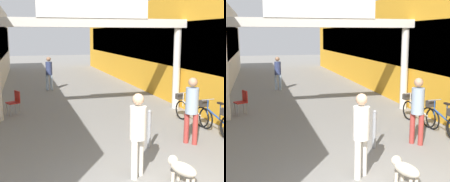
% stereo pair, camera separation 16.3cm
% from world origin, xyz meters
% --- Properties ---
extents(storefront_right, '(3.00, 26.00, 4.56)m').
position_xyz_m(storefront_right, '(5.09, 11.00, 2.28)').
color(storefront_right, gold).
rests_on(storefront_right, ground_plane).
extents(arcade_sign_gateway, '(7.40, 0.47, 4.13)m').
position_xyz_m(arcade_sign_gateway, '(0.00, 6.27, 2.91)').
color(arcade_sign_gateway, beige).
rests_on(arcade_sign_gateway, ground_plane).
extents(pedestrian_with_dog, '(0.48, 0.48, 1.77)m').
position_xyz_m(pedestrian_with_dog, '(-0.28, 0.94, 1.02)').
color(pedestrian_with_dog, silver).
rests_on(pedestrian_with_dog, ground_plane).
extents(pedestrian_companion, '(0.48, 0.48, 1.82)m').
position_xyz_m(pedestrian_companion, '(1.81, 2.43, 1.05)').
color(pedestrian_companion, '#99332D').
rests_on(pedestrian_companion, ground_plane).
extents(pedestrian_carrying_crate, '(0.44, 0.44, 1.77)m').
position_xyz_m(pedestrian_carrying_crate, '(-1.18, 11.84, 1.02)').
color(pedestrian_carrying_crate, '#A5BFE0').
rests_on(pedestrian_carrying_crate, ground_plane).
extents(dog_on_leash, '(0.47, 0.74, 0.52)m').
position_xyz_m(dog_on_leash, '(0.45, 0.42, 0.32)').
color(dog_on_leash, beige).
rests_on(dog_on_leash, ground_plane).
extents(bicycle_blue_second, '(0.46, 1.69, 0.98)m').
position_xyz_m(bicycle_blue_second, '(2.99, 3.09, 0.44)').
color(bicycle_blue_second, black).
rests_on(bicycle_blue_second, ground_plane).
extents(bicycle_silver_third, '(0.46, 1.68, 0.98)m').
position_xyz_m(bicycle_silver_third, '(2.84, 4.31, 0.44)').
color(bicycle_silver_third, black).
rests_on(bicycle_silver_third, ground_plane).
extents(bollard_post_metal, '(0.10, 0.10, 1.03)m').
position_xyz_m(bollard_post_metal, '(0.61, 2.45, 0.52)').
color(bollard_post_metal, gray).
rests_on(bollard_post_metal, ground_plane).
extents(cafe_chair_red_nearer, '(0.53, 0.53, 0.89)m').
position_xyz_m(cafe_chair_red_nearer, '(-2.83, 6.93, 0.54)').
color(cafe_chair_red_nearer, gray).
rests_on(cafe_chair_red_nearer, ground_plane).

